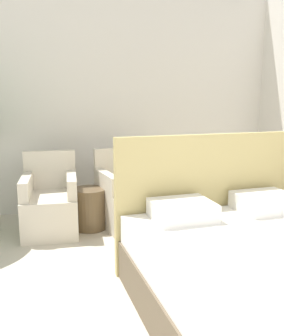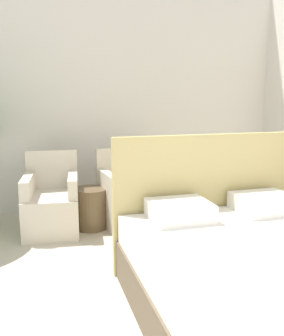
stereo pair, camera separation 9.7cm
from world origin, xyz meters
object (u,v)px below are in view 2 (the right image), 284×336
(bed, at_px, (271,283))
(armchair_near_window_right, at_px, (128,201))
(armchair_near_window_left, at_px, (52,207))
(side_table, at_px, (91,208))

(bed, relative_size, armchair_near_window_right, 2.38)
(armchair_near_window_left, height_order, armchair_near_window_right, same)
(side_table, bearing_deg, armchair_near_window_right, -0.27)
(armchair_near_window_left, relative_size, armchair_near_window_right, 1.00)
(armchair_near_window_right, bearing_deg, armchair_near_window_left, 173.43)
(armchair_near_window_right, bearing_deg, bed, -85.02)
(armchair_near_window_left, bearing_deg, side_table, 6.48)
(armchair_near_window_right, bearing_deg, side_table, 173.16)
(bed, xyz_separation_m, armchair_near_window_right, (-0.44, 2.14, -0.01))
(armchair_near_window_left, distance_m, armchair_near_window_right, 0.86)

